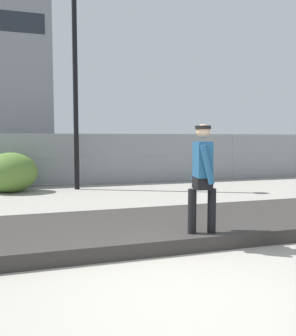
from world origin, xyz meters
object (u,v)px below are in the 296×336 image
(skater, at_px, (202,176))
(street_lamp, at_px, (75,44))
(shrub_center, at_px, (11,172))
(skateboard, at_px, (202,244))

(skater, height_order, street_lamp, street_lamp)
(skater, distance_m, shrub_center, 7.62)
(street_lamp, bearing_deg, shrub_center, -178.38)
(skater, relative_size, street_lamp, 0.24)
(skateboard, distance_m, skater, 1.06)
(skateboard, distance_m, street_lamp, 8.44)
(skateboard, distance_m, shrub_center, 7.62)
(street_lamp, distance_m, shrub_center, 4.57)
(shrub_center, bearing_deg, skateboard, -65.15)
(skater, bearing_deg, shrub_center, 114.85)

